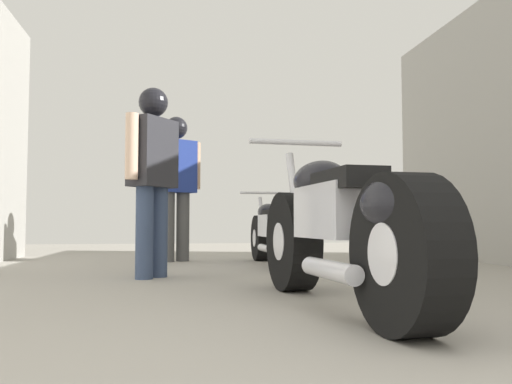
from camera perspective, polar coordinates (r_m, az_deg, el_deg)
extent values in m
plane|color=#9E998E|center=(4.24, 1.67, -9.71)|extent=(16.65, 16.65, 0.00)
cylinder|color=black|center=(3.75, 3.94, -5.28)|extent=(0.26, 0.70, 0.69)
cylinder|color=silver|center=(3.75, 3.94, -5.28)|extent=(0.23, 0.28, 0.26)
cylinder|color=black|center=(2.32, 15.60, -6.38)|extent=(0.26, 0.70, 0.69)
cylinder|color=silver|center=(2.32, 15.60, -6.38)|extent=(0.23, 0.28, 0.26)
cube|color=silver|center=(3.02, 8.35, -2.07)|extent=(0.31, 0.70, 0.30)
ellipsoid|color=black|center=(3.25, 6.77, 1.23)|extent=(0.32, 0.58, 0.24)
cube|color=black|center=(2.85, 9.77, 1.24)|extent=(0.28, 0.53, 0.11)
ellipsoid|color=black|center=(2.37, 14.88, -1.14)|extent=(0.32, 0.49, 0.26)
cylinder|color=silver|center=(3.72, 4.12, -0.35)|extent=(0.08, 0.27, 0.62)
cylinder|color=silver|center=(3.71, 4.29, 5.31)|extent=(0.66, 0.09, 0.04)
cylinder|color=silver|center=(2.68, 7.99, -8.25)|extent=(0.14, 0.59, 0.10)
cylinder|color=black|center=(6.73, 0.54, -4.93)|extent=(0.18, 0.57, 0.57)
cylinder|color=silver|center=(6.73, 0.54, -4.93)|extent=(0.18, 0.22, 0.21)
cylinder|color=black|center=(5.47, 3.00, -5.30)|extent=(0.18, 0.57, 0.57)
cylinder|color=silver|center=(5.47, 3.00, -5.30)|extent=(0.18, 0.22, 0.21)
cube|color=silver|center=(6.10, 1.64, -3.60)|extent=(0.22, 0.57, 0.25)
ellipsoid|color=black|center=(6.29, 1.28, -2.15)|extent=(0.24, 0.46, 0.19)
cube|color=black|center=(5.94, 1.95, -2.33)|extent=(0.20, 0.43, 0.09)
ellipsoid|color=black|center=(5.51, 2.90, -3.45)|extent=(0.24, 0.39, 0.21)
cylinder|color=silver|center=(6.69, 0.59, -2.67)|extent=(0.05, 0.22, 0.51)
cylinder|color=silver|center=(6.67, 0.64, -0.08)|extent=(0.55, 0.04, 0.03)
cylinder|color=silver|center=(5.82, 0.97, -6.02)|extent=(0.09, 0.49, 0.08)
cylinder|color=#4C4C4C|center=(6.59, -9.39, -3.70)|extent=(0.22, 0.22, 0.85)
cylinder|color=#4C4C4C|center=(6.70, -7.83, -3.71)|extent=(0.22, 0.22, 0.85)
cube|color=navy|center=(6.68, -8.55, 2.71)|extent=(0.53, 0.45, 0.65)
cylinder|color=tan|center=(6.54, -10.75, 3.10)|extent=(0.16, 0.16, 0.59)
cylinder|color=tan|center=(6.84, -6.44, 2.79)|extent=(0.16, 0.16, 0.59)
sphere|color=black|center=(6.75, -8.51, 6.64)|extent=(0.23, 0.23, 0.23)
sphere|color=black|center=(6.75, -8.51, 6.79)|extent=(0.28, 0.28, 0.28)
cylinder|color=#384766|center=(4.60, -11.83, -4.27)|extent=(0.21, 0.21, 0.78)
cylinder|color=#384766|center=(4.75, -10.32, -4.26)|extent=(0.21, 0.21, 0.78)
cube|color=#2D2D33|center=(4.72, -10.97, 4.12)|extent=(0.45, 0.48, 0.60)
cylinder|color=beige|center=(4.52, -13.13, 4.79)|extent=(0.15, 0.15, 0.55)
cylinder|color=beige|center=(4.93, -8.98, 4.07)|extent=(0.15, 0.15, 0.55)
sphere|color=black|center=(4.79, -10.91, 9.19)|extent=(0.22, 0.22, 0.22)
sphere|color=black|center=(4.79, -10.91, 9.38)|extent=(0.25, 0.25, 0.25)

